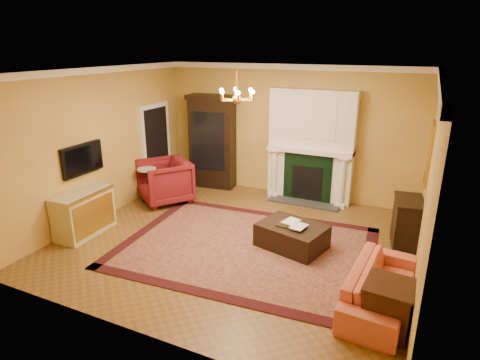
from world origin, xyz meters
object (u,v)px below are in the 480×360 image
Objects in this scene: console_table at (407,224)px; coral_sofa at (381,281)px; commode at (84,213)px; end_table at (388,308)px; wingback_armchair at (165,179)px; china_cabinet at (213,144)px; leather_ottoman at (292,236)px; pedestal_table at (148,182)px.

coral_sofa is at bearing -104.17° from console_table.
end_table is at bearing -6.61° from commode.
end_table is at bearing 10.65° from wingback_armchair.
china_cabinet is 6.04m from end_table.
leather_ottoman is at bearing 137.87° from end_table.
coral_sofa is (5.31, 0.05, -0.04)m from commode.
wingback_armchair is at bearing 76.10° from commode.
wingback_armchair reaches higher than end_table.
wingback_armchair reaches higher than console_table.
coral_sofa is 1.93m from leather_ottoman.
commode is (-0.90, -3.43, -0.67)m from china_cabinet.
wingback_armchair is 0.42m from pedestal_table.
pedestal_table is at bearing 74.88° from coral_sofa.
commode reaches higher than coral_sofa.
commode is at bearing -90.91° from pedestal_table.
console_table is (5.08, 0.02, -0.11)m from wingback_armchair.
commode is at bearing -148.82° from leather_ottoman.
commode is 5.31m from coral_sofa.
commode reaches higher than end_table.
console_table reaches higher than leather_ottoman.
pedestal_table is 5.91m from end_table.
wingback_armchair is at bearing 171.85° from console_table.
console_table is at bearing -1.68° from coral_sofa.
coral_sofa is at bearing -19.27° from pedestal_table.
end_table is at bearing -160.29° from coral_sofa.
wingback_armchair is 1.39× the size of pedestal_table.
wingback_armchair is at bearing 179.36° from leather_ottoman.
pedestal_table is at bearing 172.97° from console_table.
coral_sofa reaches higher than end_table.
coral_sofa is at bearing 105.56° from end_table.
leather_ottoman is (3.71, 1.11, -0.19)m from commode.
coral_sofa reaches higher than leather_ottoman.
wingback_armchair is 2.05m from commode.
wingback_armchair is 0.96× the size of leather_ottoman.
commode is 0.59× the size of coral_sofa.
china_cabinet is 2.85× the size of pedestal_table.
end_table is 0.74× the size of console_table.
end_table reaches higher than leather_ottoman.
wingback_armchair is at bearing -113.94° from china_cabinet.
end_table is 2.35m from leather_ottoman.
coral_sofa is at bearing -43.29° from china_cabinet.
commode is at bearing -65.36° from wingback_armchair.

